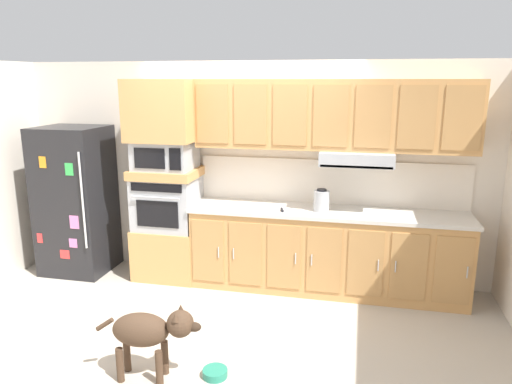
% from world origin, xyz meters
% --- Properties ---
extents(ground_plane, '(9.60, 9.60, 0.00)m').
position_xyz_m(ground_plane, '(0.00, 0.00, 0.00)').
color(ground_plane, '#B2A899').
extents(back_kitchen_wall, '(6.20, 0.12, 2.50)m').
position_xyz_m(back_kitchen_wall, '(0.00, 1.11, 1.25)').
color(back_kitchen_wall, silver).
rests_on(back_kitchen_wall, ground).
extents(refrigerator, '(0.76, 0.73, 1.76)m').
position_xyz_m(refrigerator, '(-2.06, 0.68, 0.88)').
color(refrigerator, black).
rests_on(refrigerator, ground).
extents(oven_base_cabinet, '(0.74, 0.62, 0.60)m').
position_xyz_m(oven_base_cabinet, '(-0.91, 0.75, 0.30)').
color(oven_base_cabinet, tan).
rests_on(oven_base_cabinet, ground).
extents(built_in_oven, '(0.70, 0.62, 0.60)m').
position_xyz_m(built_in_oven, '(-0.91, 0.75, 0.90)').
color(built_in_oven, '#A8AAAF').
rests_on(built_in_oven, oven_base_cabinet).
extents(appliance_mid_shelf, '(0.74, 0.62, 0.10)m').
position_xyz_m(appliance_mid_shelf, '(-0.91, 0.75, 1.25)').
color(appliance_mid_shelf, tan).
rests_on(appliance_mid_shelf, built_in_oven).
extents(microwave, '(0.64, 0.54, 0.32)m').
position_xyz_m(microwave, '(-0.91, 0.75, 1.46)').
color(microwave, '#A8AAAF').
rests_on(microwave, appliance_mid_shelf).
extents(appliance_upper_cabinet, '(0.74, 0.62, 0.68)m').
position_xyz_m(appliance_upper_cabinet, '(-0.91, 0.75, 1.96)').
color(appliance_upper_cabinet, tan).
rests_on(appliance_upper_cabinet, microwave).
extents(lower_cabinet_run, '(2.96, 0.63, 0.88)m').
position_xyz_m(lower_cabinet_run, '(0.94, 0.75, 0.44)').
color(lower_cabinet_run, tan).
rests_on(lower_cabinet_run, ground).
extents(countertop_slab, '(3.00, 0.64, 0.04)m').
position_xyz_m(countertop_slab, '(0.94, 0.75, 0.90)').
color(countertop_slab, beige).
rests_on(countertop_slab, lower_cabinet_run).
extents(backsplash_panel, '(3.00, 0.02, 0.50)m').
position_xyz_m(backsplash_panel, '(0.94, 1.04, 1.17)').
color(backsplash_panel, white).
rests_on(backsplash_panel, countertop_slab).
extents(upper_cabinet_with_hood, '(2.96, 0.48, 0.88)m').
position_xyz_m(upper_cabinet_with_hood, '(0.95, 0.87, 1.90)').
color(upper_cabinet_with_hood, tan).
rests_on(upper_cabinet_with_hood, backsplash_panel).
extents(screwdriver, '(0.15, 0.14, 0.03)m').
position_xyz_m(screwdriver, '(0.47, 0.60, 0.93)').
color(screwdriver, black).
rests_on(screwdriver, countertop_slab).
extents(electric_kettle, '(0.17, 0.17, 0.24)m').
position_xyz_m(electric_kettle, '(0.87, 0.70, 1.03)').
color(electric_kettle, '#A8AAAF').
rests_on(electric_kettle, countertop_slab).
extents(dog, '(0.84, 0.30, 0.61)m').
position_xyz_m(dog, '(-0.26, -1.20, 0.41)').
color(dog, '#473323').
rests_on(dog, ground).
extents(dog_food_bowl, '(0.20, 0.20, 0.06)m').
position_xyz_m(dog_food_bowl, '(0.22, -1.07, 0.03)').
color(dog_food_bowl, '#267F66').
rests_on(dog_food_bowl, ground).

